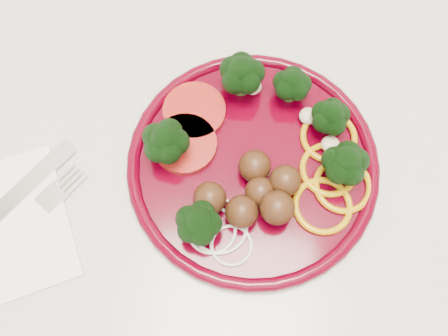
{
  "coord_description": "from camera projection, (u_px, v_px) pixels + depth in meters",
  "views": [
    {
      "loc": [
        -0.13,
        1.5,
        1.4
      ],
      "look_at": [
        -0.14,
        1.68,
        0.92
      ],
      "focal_mm": 40.0,
      "sensor_mm": 36.0,
      "label": 1
    }
  ],
  "objects": [
    {
      "name": "counter",
      "position": [
        298.0,
        249.0,
        0.96
      ],
      "size": [
        2.4,
        0.6,
        0.9
      ],
      "color": "silver",
      "rests_on": "ground"
    },
    {
      "name": "plate",
      "position": [
        256.0,
        159.0,
        0.52
      ],
      "size": [
        0.27,
        0.27,
        0.06
      ],
      "rotation": [
        0.0,
        0.0,
        -0.42
      ],
      "color": "#43000E",
      "rests_on": "counter"
    }
  ]
}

